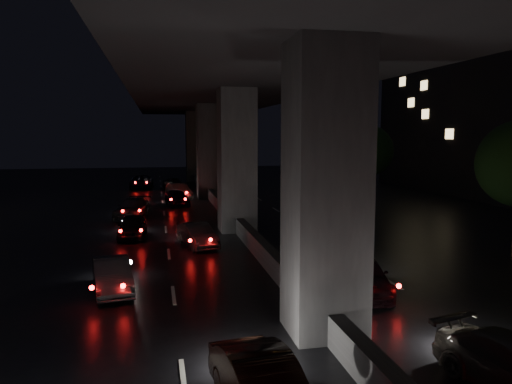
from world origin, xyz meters
name	(u,v)px	position (x,y,z in m)	size (l,w,h in m)	color
ground	(254,250)	(0.00, 0.00, 0.00)	(120.00, 120.00, 0.00)	black
viaduct	(236,82)	(0.00, 5.00, 8.34)	(12.00, 80.00, 10.50)	#37373A
median_barrier	(237,223)	(0.00, 5.00, 0.42)	(0.45, 70.00, 0.85)	#37373A
building_right_far	(490,112)	(27.00, 20.00, 7.50)	(12.00, 22.00, 15.00)	black
tree_c	(368,151)	(11.00, 12.00, 4.20)	(3.80, 3.80, 6.12)	black
tree_d	(305,146)	(11.00, 28.00, 4.20)	(3.80, 3.80, 6.12)	black
streetlight_far	(339,132)	(10.97, 18.00, 5.66)	(2.52, 0.44, 9.00)	#2D2D33
car_3	(361,275)	(2.48, -6.87, 0.59)	(1.66, 4.09, 1.19)	black
car_4	(112,275)	(-6.09, -5.11, 0.57)	(1.21, 3.48, 1.15)	#26272A
car_5	(197,235)	(-2.57, 1.29, 0.56)	(1.19, 3.42, 1.13)	black
car_6	(132,227)	(-5.79, 4.09, 0.59)	(1.40, 3.49, 1.19)	black
car_7	(132,208)	(-6.06, 10.60, 0.61)	(1.72, 4.22, 1.23)	#28272A
car_8	(177,198)	(-2.94, 15.49, 0.62)	(1.45, 3.61, 1.23)	black
car_9	(179,191)	(-2.62, 19.44, 0.65)	(1.37, 3.93, 1.29)	#57514C
car_10	(174,184)	(-2.74, 27.19, 0.53)	(1.76, 3.81, 1.06)	black
car_11	(142,182)	(-5.92, 28.53, 0.65)	(2.15, 4.67, 1.30)	black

